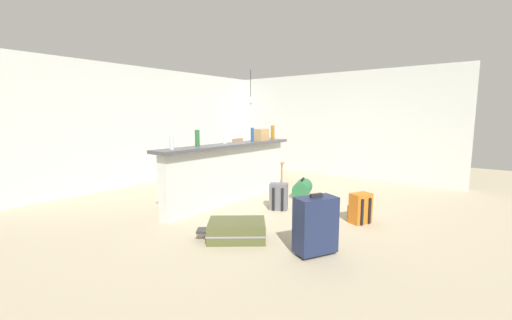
{
  "coord_description": "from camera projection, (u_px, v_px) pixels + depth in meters",
  "views": [
    {
      "loc": [
        -4.55,
        -3.26,
        1.49
      ],
      "look_at": [
        -0.03,
        0.24,
        0.71
      ],
      "focal_mm": 23.06,
      "sensor_mm": 36.0,
      "label": 1
    }
  ],
  "objects": [
    {
      "name": "wall_back",
      "position": [
        158.0,
        126.0,
        7.42
      ],
      "size": [
        6.6,
        0.1,
        2.5
      ],
      "primitive_type": "cube",
      "color": "silver",
      "rests_on": "ground_plane"
    },
    {
      "name": "partition_half_wall",
      "position": [
        230.0,
        174.0,
        5.63
      ],
      "size": [
        2.8,
        0.2,
        0.96
      ],
      "primitive_type": "cube",
      "color": "silver",
      "rests_on": "ground_plane"
    },
    {
      "name": "bottle_blue",
      "position": [
        252.0,
        134.0,
        6.04
      ],
      "size": [
        0.06,
        0.06,
        0.25
      ],
      "primitive_type": "cylinder",
      "color": "#284C89",
      "rests_on": "bar_countertop"
    },
    {
      "name": "ground_plane",
      "position": [
        268.0,
        202.0,
        5.74
      ],
      "size": [
        13.0,
        13.0,
        0.05
      ],
      "primitive_type": "cube",
      "color": "#BCAD8E"
    },
    {
      "name": "dining_chair_near_partition",
      "position": [
        269.0,
        159.0,
        7.27
      ],
      "size": [
        0.41,
        0.41,
        0.93
      ],
      "color": "#9E754C",
      "rests_on": "ground_plane"
    },
    {
      "name": "backpack_grey",
      "position": [
        279.0,
        197.0,
        5.22
      ],
      "size": [
        0.32,
        0.33,
        0.42
      ],
      "color": "slate",
      "rests_on": "ground_plane"
    },
    {
      "name": "duffel_bag_green",
      "position": [
        302.0,
        188.0,
        6.04
      ],
      "size": [
        0.55,
        0.44,
        0.34
      ],
      "color": "#286B3D",
      "rests_on": "ground_plane"
    },
    {
      "name": "bottle_white",
      "position": [
        225.0,
        136.0,
        5.57
      ],
      "size": [
        0.06,
        0.06,
        0.24
      ],
      "primitive_type": "cylinder",
      "color": "silver",
      "rests_on": "bar_countertop"
    },
    {
      "name": "bottle_amber",
      "position": [
        273.0,
        132.0,
        6.53
      ],
      "size": [
        0.07,
        0.07,
        0.28
      ],
      "primitive_type": "cylinder",
      "color": "#9E661E",
      "rests_on": "bar_countertop"
    },
    {
      "name": "wall_right",
      "position": [
        330.0,
        125.0,
        8.14
      ],
      "size": [
        0.1,
        6.0,
        2.5
      ],
      "primitive_type": "cube",
      "color": "silver",
      "rests_on": "ground_plane"
    },
    {
      "name": "backpack_orange",
      "position": [
        360.0,
        209.0,
        4.56
      ],
      "size": [
        0.33,
        0.31,
        0.42
      ],
      "color": "orange",
      "rests_on": "ground_plane"
    },
    {
      "name": "bar_countertop",
      "position": [
        230.0,
        145.0,
        5.56
      ],
      "size": [
        2.96,
        0.4,
        0.05
      ],
      "primitive_type": "cube",
      "color": "#4C4C51",
      "rests_on": "partition_half_wall"
    },
    {
      "name": "dining_table",
      "position": [
        250.0,
        152.0,
        7.64
      ],
      "size": [
        1.1,
        0.8,
        0.74
      ],
      "color": "brown",
      "rests_on": "ground_plane"
    },
    {
      "name": "suitcase_upright_navy",
      "position": [
        316.0,
        225.0,
        3.51
      ],
      "size": [
        0.5,
        0.41,
        0.67
      ],
      "color": "#1E284C",
      "rests_on": "ground_plane"
    },
    {
      "name": "dining_chair_far_side",
      "position": [
        234.0,
        155.0,
        8.0
      ],
      "size": [
        0.43,
        0.43,
        0.93
      ],
      "color": "#9E754C",
      "rests_on": "ground_plane"
    },
    {
      "name": "suitcase_flat_olive",
      "position": [
        237.0,
        230.0,
        3.97
      ],
      "size": [
        0.82,
        0.85,
        0.22
      ],
      "color": "#51562D",
      "rests_on": "ground_plane"
    },
    {
      "name": "bottle_clear",
      "position": [
        172.0,
        142.0,
        4.6
      ],
      "size": [
        0.07,
        0.07,
        0.2
      ],
      "primitive_type": "cylinder",
      "color": "silver",
      "rests_on": "bar_countertop"
    },
    {
      "name": "bottle_green",
      "position": [
        197.0,
        138.0,
        5.09
      ],
      "size": [
        0.07,
        0.07,
        0.25
      ],
      "primitive_type": "cylinder",
      "color": "#2D6B38",
      "rests_on": "bar_countertop"
    },
    {
      "name": "grocery_bag",
      "position": [
        261.0,
        135.0,
        6.26
      ],
      "size": [
        0.26,
        0.18,
        0.22
      ],
      "primitive_type": "cube",
      "color": "tan",
      "rests_on": "bar_countertop"
    },
    {
      "name": "pendant_lamp",
      "position": [
        251.0,
        100.0,
        7.48
      ],
      "size": [
        0.34,
        0.34,
        0.78
      ],
      "color": "black"
    }
  ]
}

